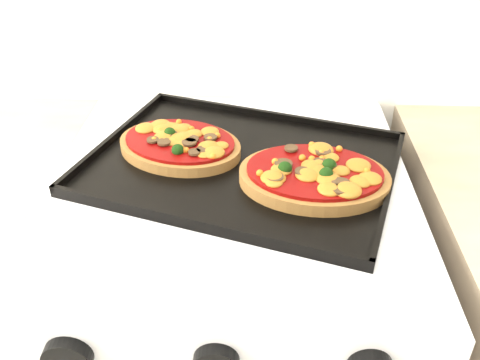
# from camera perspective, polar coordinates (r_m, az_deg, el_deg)

# --- Properties ---
(stove) EXTENTS (0.60, 0.60, 0.91)m
(stove) POSITION_cam_1_polar(r_m,az_deg,el_deg) (1.19, -0.85, -18.01)
(stove) COLOR silver
(stove) RESTS_ON floor
(control_panel) EXTENTS (0.60, 0.02, 0.09)m
(control_panel) POSITION_cam_1_polar(r_m,az_deg,el_deg) (0.69, -2.66, -17.68)
(control_panel) COLOR silver
(control_panel) RESTS_ON stove
(knob_left) EXTENTS (0.06, 0.02, 0.06)m
(knob_left) POSITION_cam_1_polar(r_m,az_deg,el_deg) (0.71, -17.92, -17.66)
(knob_left) COLOR black
(knob_left) RESTS_ON control_panel
(baking_tray) EXTENTS (0.58, 0.50, 0.02)m
(baking_tray) POSITION_cam_1_polar(r_m,az_deg,el_deg) (0.89, 0.14, 1.88)
(baking_tray) COLOR black
(baking_tray) RESTS_ON stove
(pizza_left) EXTENTS (0.26, 0.22, 0.03)m
(pizza_left) POSITION_cam_1_polar(r_m,az_deg,el_deg) (0.92, -6.44, 3.88)
(pizza_left) COLOR olive
(pizza_left) RESTS_ON baking_tray
(pizza_right) EXTENTS (0.25, 0.20, 0.03)m
(pizza_right) POSITION_cam_1_polar(r_m,az_deg,el_deg) (0.84, 7.92, 0.59)
(pizza_right) COLOR olive
(pizza_right) RESTS_ON baking_tray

